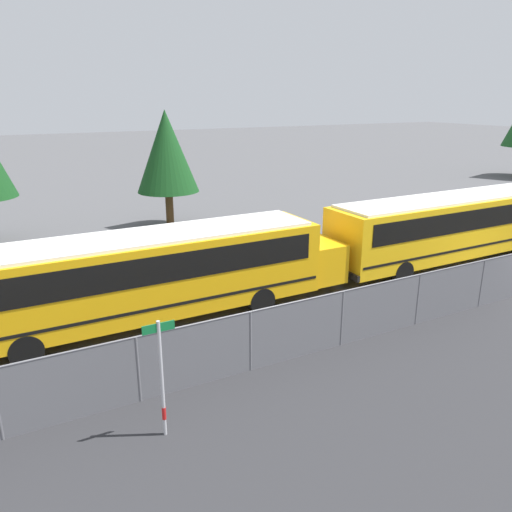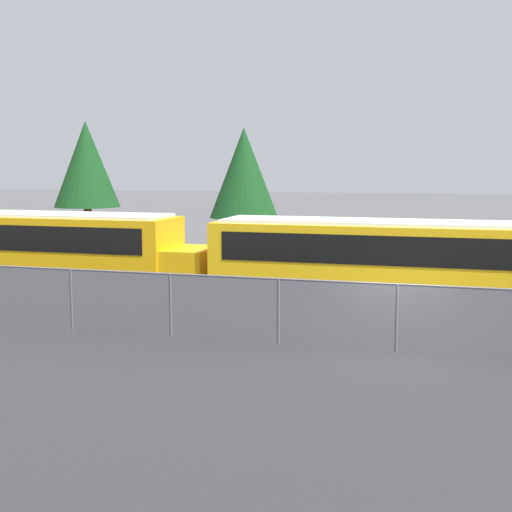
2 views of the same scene
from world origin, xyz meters
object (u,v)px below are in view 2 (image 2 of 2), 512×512
Objects in this scene: school_bus_2 at (24,246)px; tree_1 at (86,165)px; tree_2 at (244,173)px; school_bus_3 at (416,261)px.

tree_1 reaches higher than school_bus_2.
school_bus_2 is 13.04m from tree_2.
school_bus_3 is at bearing -0.60° from school_bus_2.
school_bus_3 is at bearing -35.43° from tree_1.
tree_2 reaches higher than school_bus_2.
school_bus_3 is 23.01m from tree_1.
school_bus_3 is 15.38m from tree_2.
tree_1 is at bearing 144.57° from school_bus_3.
school_bus_3 is 1.92× the size of tree_1.
tree_1 is 1.08× the size of tree_2.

